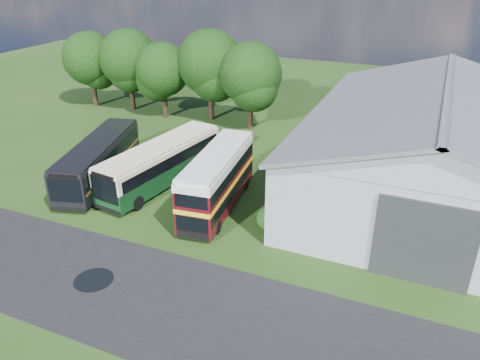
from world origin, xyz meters
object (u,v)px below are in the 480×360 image
at_px(bus_green_single, 162,163).
at_px(bus_dark_single, 99,160).
at_px(bus_maroon_double, 218,181).
at_px(storage_shed, 439,140).

relative_size(bus_green_single, bus_dark_single, 1.02).
bearing_deg(bus_dark_single, bus_green_single, -1.24).
distance_m(bus_maroon_double, bus_dark_single, 10.66).
height_order(storage_shed, bus_maroon_double, storage_shed).
bearing_deg(bus_maroon_double, bus_green_single, 156.31).
bearing_deg(storage_shed, bus_dark_single, -161.28).
xyz_separation_m(storage_shed, bus_green_single, (-19.43, -6.94, -2.41)).
distance_m(bus_green_single, bus_dark_single, 5.13).
bearing_deg(storage_shed, bus_maroon_double, -147.69).
bearing_deg(storage_shed, bus_green_single, -160.35).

